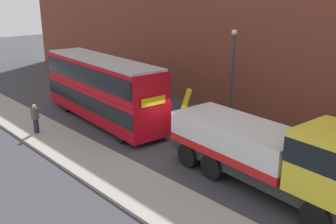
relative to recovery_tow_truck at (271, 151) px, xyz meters
name	(u,v)px	position (x,y,z in m)	size (l,w,h in m)	color
ground_plane	(175,148)	(-5.87, 0.29, -1.76)	(120.00, 120.00, 0.00)	#38383D
near_kerb	(110,171)	(-5.87, -3.91, -1.68)	(60.00, 2.80, 0.15)	gray
recovery_tow_truck	(271,151)	(0.00, 0.00, 0.00)	(10.22, 3.35, 3.67)	#2D2D2D
double_decker_bus	(102,87)	(-12.27, 0.04, 0.47)	(11.18, 3.43, 4.06)	#B70C19
pedestrian_onlooker	(35,119)	(-12.72, -4.26, -0.77)	(0.43, 0.48, 1.71)	#232333
street_lamp	(232,69)	(-6.47, 5.77, 1.71)	(0.36, 0.36, 5.83)	#38383D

